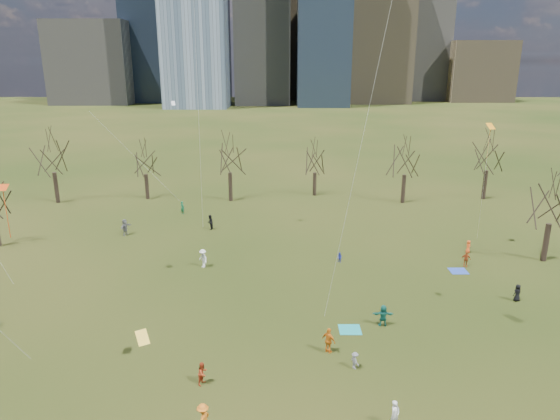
{
  "coord_description": "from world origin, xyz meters",
  "views": [
    {
      "loc": [
        0.08,
        -27.79,
        18.91
      ],
      "look_at": [
        0.0,
        12.0,
        7.0
      ],
      "focal_mm": 32.0,
      "sensor_mm": 36.0,
      "label": 1
    }
  ],
  "objects_px": {
    "blanket_navy": "(458,271)",
    "person_4": "(329,341)",
    "blanket_teal": "(350,330)",
    "person_2": "(203,373)",
    "person_1": "(395,414)"
  },
  "relations": [
    {
      "from": "blanket_navy",
      "to": "person_4",
      "type": "height_order",
      "value": "person_4"
    },
    {
      "from": "blanket_teal",
      "to": "blanket_navy",
      "type": "height_order",
      "value": "same"
    },
    {
      "from": "person_2",
      "to": "blanket_navy",
      "type": "bearing_deg",
      "value": -23.65
    },
    {
      "from": "person_1",
      "to": "person_2",
      "type": "height_order",
      "value": "person_1"
    },
    {
      "from": "blanket_teal",
      "to": "blanket_navy",
      "type": "distance_m",
      "value": 15.74
    },
    {
      "from": "blanket_teal",
      "to": "person_2",
      "type": "distance_m",
      "value": 11.74
    },
    {
      "from": "blanket_teal",
      "to": "blanket_navy",
      "type": "bearing_deg",
      "value": 42.6
    },
    {
      "from": "blanket_navy",
      "to": "blanket_teal",
      "type": "bearing_deg",
      "value": -137.4
    },
    {
      "from": "blanket_teal",
      "to": "person_1",
      "type": "distance_m",
      "value": 10.24
    },
    {
      "from": "person_1",
      "to": "person_2",
      "type": "xyz_separation_m",
      "value": [
        -10.84,
        3.76,
        -0.09
      ]
    },
    {
      "from": "blanket_navy",
      "to": "person_1",
      "type": "height_order",
      "value": "person_1"
    },
    {
      "from": "person_1",
      "to": "person_4",
      "type": "distance_m",
      "value": 7.74
    },
    {
      "from": "person_1",
      "to": "person_2",
      "type": "distance_m",
      "value": 11.48
    },
    {
      "from": "blanket_teal",
      "to": "person_4",
      "type": "xyz_separation_m",
      "value": [
        -1.85,
        -2.98,
        0.89
      ]
    },
    {
      "from": "blanket_navy",
      "to": "person_4",
      "type": "bearing_deg",
      "value": -134.59
    }
  ]
}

